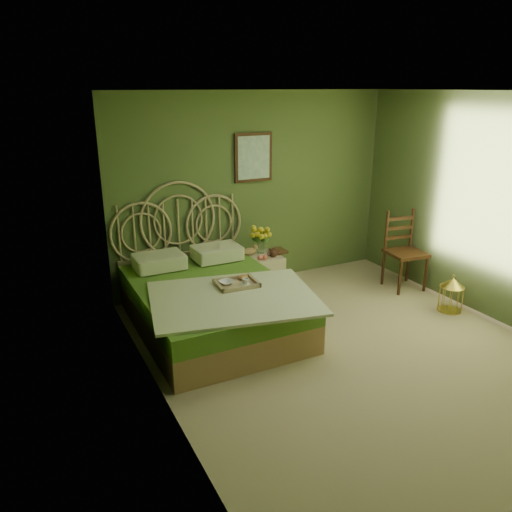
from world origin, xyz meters
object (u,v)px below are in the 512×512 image
nightstand (261,268)px  birdcage (451,295)px  bed (210,300)px  chair (402,245)px

nightstand → birdcage: bearing=-40.7°
bed → birdcage: size_ratio=5.64×
chair → birdcage: size_ratio=2.46×
bed → chair: (2.80, -0.03, 0.26)m
birdcage → nightstand: bearing=139.3°
bed → nightstand: size_ratio=2.54×
bed → chair: bed is taller
nightstand → bed: bearing=-147.6°
nightstand → birdcage: 2.41m
nightstand → birdcage: nightstand is taller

